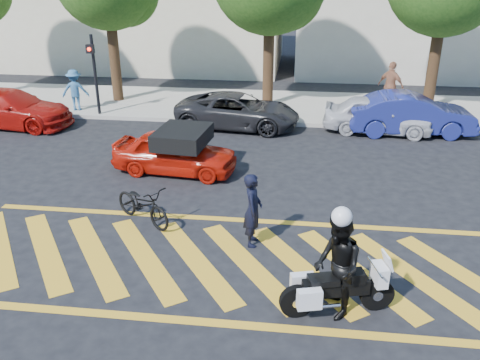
# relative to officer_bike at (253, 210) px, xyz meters

# --- Properties ---
(ground) EXTENTS (90.00, 90.00, 0.00)m
(ground) POSITION_rel_officer_bike_xyz_m (-0.49, -0.85, -0.83)
(ground) COLOR black
(ground) RESTS_ON ground
(sidewalk) EXTENTS (60.00, 5.00, 0.15)m
(sidewalk) POSITION_rel_officer_bike_xyz_m (-0.49, 11.15, -0.76)
(sidewalk) COLOR #9E998E
(sidewalk) RESTS_ON ground
(crosswalk) EXTENTS (12.33, 4.00, 0.01)m
(crosswalk) POSITION_rel_officer_bike_xyz_m (-0.53, -0.85, -0.83)
(crosswalk) COLOR gold
(crosswalk) RESTS_ON ground
(signal_pole) EXTENTS (0.28, 0.43, 3.20)m
(signal_pole) POSITION_rel_officer_bike_xyz_m (-6.99, 8.88, 1.09)
(signal_pole) COLOR black
(signal_pole) RESTS_ON ground
(officer_bike) EXTENTS (0.40, 0.61, 1.66)m
(officer_bike) POSITION_rel_officer_bike_xyz_m (0.00, 0.00, 0.00)
(officer_bike) COLOR black
(officer_bike) RESTS_ON ground
(bicycle) EXTENTS (1.86, 1.55, 0.96)m
(bicycle) POSITION_rel_officer_bike_xyz_m (-2.68, 0.67, -0.35)
(bicycle) COLOR black
(bicycle) RESTS_ON ground
(police_motorcycle) EXTENTS (2.04, 0.92, 0.92)m
(police_motorcycle) POSITION_rel_officer_bike_xyz_m (1.69, -2.20, -0.33)
(police_motorcycle) COLOR black
(police_motorcycle) RESTS_ON ground
(officer_moto) EXTENTS (0.94, 1.09, 1.92)m
(officer_moto) POSITION_rel_officer_bike_xyz_m (1.67, -2.19, 0.13)
(officer_moto) COLOR black
(officer_moto) RESTS_ON ground
(red_convertible) EXTENTS (3.73, 1.81, 1.23)m
(red_convertible) POSITION_rel_officer_bike_xyz_m (-2.66, 3.82, -0.22)
(red_convertible) COLOR #B91608
(red_convertible) RESTS_ON ground
(parked_left) EXTENTS (4.81, 2.30, 1.35)m
(parked_left) POSITION_rel_officer_bike_xyz_m (-9.83, 7.46, -0.16)
(parked_left) COLOR #A10F09
(parked_left) RESTS_ON ground
(parked_mid_left) EXTENTS (4.74, 2.57, 1.26)m
(parked_mid_left) POSITION_rel_officer_bike_xyz_m (-1.39, 8.35, -0.20)
(parked_mid_left) COLOR black
(parked_mid_left) RESTS_ON ground
(parked_mid_right) EXTENTS (4.02, 2.00, 1.32)m
(parked_mid_right) POSITION_rel_officer_bike_xyz_m (3.68, 8.35, -0.17)
(parked_mid_right) COLOR #BABABF
(parked_mid_right) RESTS_ON ground
(parked_right) EXTENTS (4.47, 1.74, 1.45)m
(parked_right) POSITION_rel_officer_bike_xyz_m (4.81, 8.35, -0.11)
(parked_right) COLOR navy
(parked_right) RESTS_ON ground
(pedestrian_left) EXTENTS (1.17, 0.86, 1.62)m
(pedestrian_left) POSITION_rel_officer_bike_xyz_m (-8.10, 9.38, 0.13)
(pedestrian_left) COLOR #356793
(pedestrian_left) RESTS_ON sidewalk
(pedestrian_right) EXTENTS (1.17, 1.08, 1.93)m
(pedestrian_right) POSITION_rel_officer_bike_xyz_m (4.44, 10.98, 0.28)
(pedestrian_right) COLOR #A16649
(pedestrian_right) RESTS_ON sidewalk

